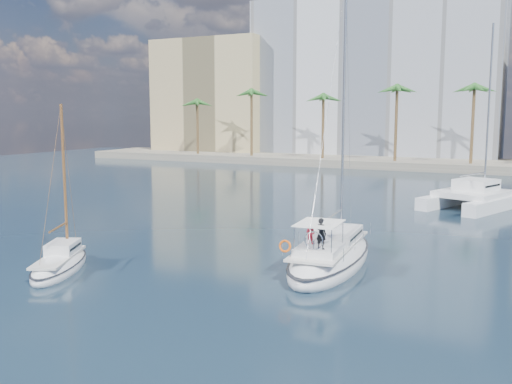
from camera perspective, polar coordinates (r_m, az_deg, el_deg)
The scene contains 10 objects.
ground at distance 32.73m, azimuth 0.01°, elevation -6.75°, with size 160.00×160.00×0.00m, color black.
quay at distance 90.86m, azimuth 17.17°, elevation 2.70°, with size 120.00×14.00×1.20m, color gray.
building_modern at distance 104.87m, azimuth 11.93°, elevation 10.86°, with size 42.00×16.00×28.00m, color silver.
building_tan_left at distance 112.38m, azimuth -3.84°, elevation 9.27°, with size 22.00×14.00×22.00m, color tan.
palm_left at distance 97.99m, azimuth -3.26°, elevation 9.06°, with size 3.60×3.60×12.30m.
palm_centre at distance 86.60m, azimuth 17.01°, elevation 8.88°, with size 3.60×3.60×12.30m.
main_sloop at distance 31.57m, azimuth 7.48°, elevation -6.41°, with size 4.28×11.26×16.40m.
small_sloop at distance 32.05m, azimuth -19.01°, elevation -6.82°, with size 4.65×6.70×9.30m.
catamaran at distance 53.90m, azimuth 21.04°, elevation -0.27°, with size 8.99×12.14×16.04m.
seagull at distance 38.86m, azimuth 6.70°, elevation -4.00°, with size 1.02×0.44×0.19m.
Camera 1 is at (13.90, -28.46, 8.28)m, focal length 40.00 mm.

